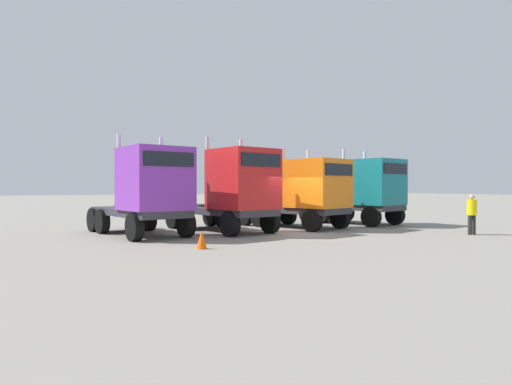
{
  "coord_description": "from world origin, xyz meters",
  "views": [
    {
      "loc": [
        -10.81,
        -16.93,
        2.08
      ],
      "look_at": [
        -0.17,
        2.75,
        1.78
      ],
      "focal_mm": 31.6,
      "sensor_mm": 36.0,
      "label": 1
    }
  ],
  "objects_px": {
    "semi_truck_orange": "(309,192)",
    "semi_truck_red": "(235,190)",
    "semi_truck_teal": "(366,191)",
    "visitor_in_hivis": "(472,211)",
    "semi_truck_purple": "(149,190)",
    "traffic_cone_mid": "(202,239)"
  },
  "relations": [
    {
      "from": "semi_truck_teal",
      "to": "traffic_cone_mid",
      "type": "height_order",
      "value": "semi_truck_teal"
    },
    {
      "from": "visitor_in_hivis",
      "to": "traffic_cone_mid",
      "type": "height_order",
      "value": "visitor_in_hivis"
    },
    {
      "from": "semi_truck_orange",
      "to": "traffic_cone_mid",
      "type": "bearing_deg",
      "value": -75.34
    },
    {
      "from": "semi_truck_orange",
      "to": "traffic_cone_mid",
      "type": "xyz_separation_m",
      "value": [
        -7.33,
        -4.28,
        -1.47
      ]
    },
    {
      "from": "semi_truck_red",
      "to": "semi_truck_orange",
      "type": "height_order",
      "value": "semi_truck_red"
    },
    {
      "from": "semi_truck_red",
      "to": "semi_truck_orange",
      "type": "bearing_deg",
      "value": 81.22
    },
    {
      "from": "semi_truck_orange",
      "to": "visitor_in_hivis",
      "type": "distance_m",
      "value": 7.32
    },
    {
      "from": "semi_truck_purple",
      "to": "semi_truck_orange",
      "type": "xyz_separation_m",
      "value": [
        7.91,
        -0.14,
        -0.14
      ]
    },
    {
      "from": "semi_truck_purple",
      "to": "traffic_cone_mid",
      "type": "xyz_separation_m",
      "value": [
        0.58,
        -4.42,
        -1.61
      ]
    },
    {
      "from": "semi_truck_teal",
      "to": "semi_truck_red",
      "type": "bearing_deg",
      "value": -98.48
    },
    {
      "from": "semi_truck_purple",
      "to": "visitor_in_hivis",
      "type": "relative_size",
      "value": 3.6
    },
    {
      "from": "visitor_in_hivis",
      "to": "traffic_cone_mid",
      "type": "relative_size",
      "value": 2.75
    },
    {
      "from": "semi_truck_teal",
      "to": "visitor_in_hivis",
      "type": "bearing_deg",
      "value": -7.95
    },
    {
      "from": "semi_truck_purple",
      "to": "traffic_cone_mid",
      "type": "bearing_deg",
      "value": -1.91
    },
    {
      "from": "semi_truck_orange",
      "to": "visitor_in_hivis",
      "type": "xyz_separation_m",
      "value": [
        4.58,
        -5.66,
        -0.78
      ]
    },
    {
      "from": "semi_truck_teal",
      "to": "visitor_in_hivis",
      "type": "height_order",
      "value": "semi_truck_teal"
    },
    {
      "from": "semi_truck_red",
      "to": "visitor_in_hivis",
      "type": "height_order",
      "value": "semi_truck_red"
    },
    {
      "from": "semi_truck_red",
      "to": "semi_truck_teal",
      "type": "xyz_separation_m",
      "value": [
        8.21,
        0.56,
        -0.09
      ]
    },
    {
      "from": "semi_truck_orange",
      "to": "semi_truck_red",
      "type": "bearing_deg",
      "value": -103.48
    },
    {
      "from": "semi_truck_teal",
      "to": "traffic_cone_mid",
      "type": "distance_m",
      "value": 12.45
    },
    {
      "from": "semi_truck_purple",
      "to": "semi_truck_teal",
      "type": "relative_size",
      "value": 1.03
    },
    {
      "from": "semi_truck_red",
      "to": "semi_truck_teal",
      "type": "relative_size",
      "value": 1.05
    }
  ]
}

